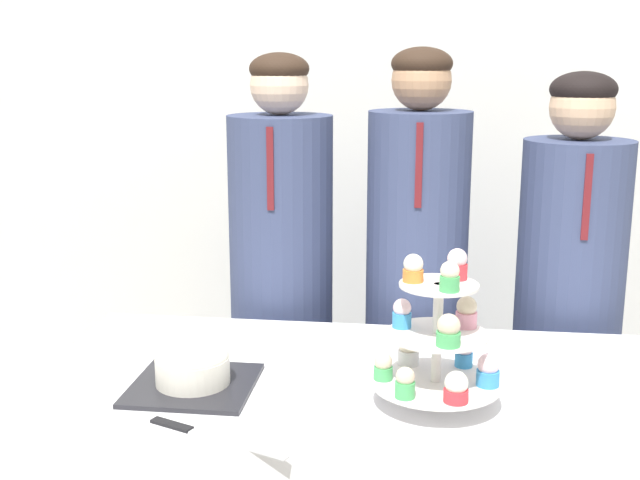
# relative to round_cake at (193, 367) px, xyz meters

# --- Properties ---
(wall_back) EXTENTS (9.00, 0.06, 2.70)m
(wall_back) POSITION_rel_round_cake_xyz_m (0.42, 1.36, 0.54)
(wall_back) COLOR silver
(wall_back) RESTS_ON ground_plane
(round_cake) EXTENTS (0.26, 0.26, 0.10)m
(round_cake) POSITION_rel_round_cake_xyz_m (0.00, 0.00, 0.00)
(round_cake) COLOR #232328
(round_cake) RESTS_ON table
(cake_knife) EXTENTS (0.29, 0.13, 0.01)m
(cake_knife) POSITION_rel_round_cake_xyz_m (0.06, -0.21, -0.04)
(cake_knife) COLOR silver
(cake_knife) RESTS_ON table
(cupcake_stand) EXTENTS (0.26, 0.26, 0.32)m
(cupcake_stand) POSITION_rel_round_cake_xyz_m (0.51, -0.03, 0.09)
(cupcake_stand) COLOR silver
(cupcake_stand) RESTS_ON table
(student_0) EXTENTS (0.30, 0.30, 1.46)m
(student_0) POSITION_rel_round_cake_xyz_m (0.07, 0.67, -0.12)
(student_0) COLOR #384266
(student_0) RESTS_ON ground_plane
(student_1) EXTENTS (0.28, 0.29, 1.47)m
(student_1) POSITION_rel_round_cake_xyz_m (0.46, 0.67, -0.11)
(student_1) COLOR #384266
(student_1) RESTS_ON ground_plane
(student_2) EXTENTS (0.29, 0.30, 1.41)m
(student_2) POSITION_rel_round_cake_xyz_m (0.88, 0.67, -0.14)
(student_2) COLOR #384266
(student_2) RESTS_ON ground_plane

